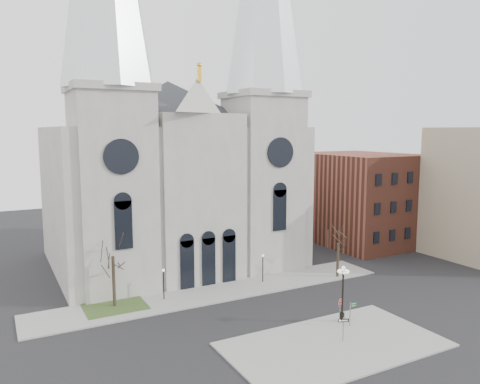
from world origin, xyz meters
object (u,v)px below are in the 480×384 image
stop_sign (340,305)px  street_name_sign (351,312)px  one_way_sign (343,325)px  globe_lamp (343,287)px

stop_sign → street_name_sign: street_name_sign is taller
one_way_sign → street_name_sign: bearing=61.8°
globe_lamp → one_way_sign: 4.50m
globe_lamp → one_way_sign: globe_lamp is taller
globe_lamp → one_way_sign: bearing=-129.1°
street_name_sign → globe_lamp: bearing=95.9°
stop_sign → globe_lamp: (0.06, -0.23, 1.77)m
stop_sign → globe_lamp: bearing=-79.1°
globe_lamp → stop_sign: bearing=105.1°
stop_sign → one_way_sign: stop_sign is taller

